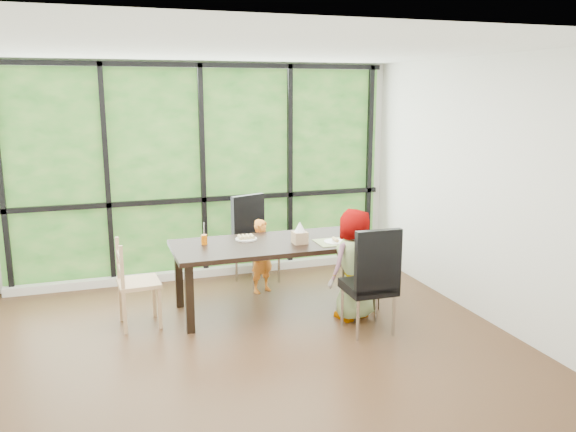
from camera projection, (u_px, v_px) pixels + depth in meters
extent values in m
plane|color=black|center=(249.00, 343.00, 5.49)|extent=(5.00, 5.00, 0.00)
plane|color=silver|center=(202.00, 171.00, 7.29)|extent=(5.00, 0.00, 5.00)
cube|color=#1C4E19|center=(202.00, 172.00, 7.27)|extent=(4.80, 0.02, 2.65)
cube|color=silver|center=(207.00, 272.00, 7.47)|extent=(4.80, 0.12, 0.10)
cube|color=black|center=(276.00, 275.00, 6.31)|extent=(2.27, 1.07, 0.75)
cube|color=black|center=(257.00, 240.00, 7.14)|extent=(0.59, 0.59, 1.08)
cube|color=black|center=(368.00, 279.00, 5.66)|extent=(0.47, 0.47, 1.08)
cube|color=tan|center=(139.00, 283.00, 5.83)|extent=(0.42, 0.44, 0.90)
imported|color=orange|center=(262.00, 256.00, 6.82)|extent=(0.38, 0.32, 0.88)
imported|color=slate|center=(352.00, 264.00, 5.98)|extent=(0.66, 0.53, 1.17)
cube|color=tan|center=(337.00, 242.00, 6.23)|extent=(0.46, 0.34, 0.01)
cylinder|color=white|center=(246.00, 239.00, 6.33)|extent=(0.24, 0.24, 0.01)
cylinder|color=white|center=(335.00, 242.00, 6.21)|extent=(0.24, 0.24, 0.02)
cylinder|color=orange|center=(204.00, 240.00, 6.13)|extent=(0.07, 0.07, 0.10)
cylinder|color=#5AD933|center=(363.00, 236.00, 6.24)|extent=(0.08, 0.08, 0.12)
cylinder|color=white|center=(359.00, 230.00, 6.56)|extent=(0.09, 0.09, 0.10)
cube|color=tan|center=(300.00, 238.00, 6.16)|extent=(0.15, 0.15, 0.13)
cylinder|color=white|center=(204.00, 231.00, 6.11)|extent=(0.01, 0.04, 0.20)
cylinder|color=pink|center=(363.00, 227.00, 6.22)|extent=(0.01, 0.04, 0.20)
cone|color=white|center=(300.00, 227.00, 6.14)|extent=(0.12, 0.12, 0.11)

